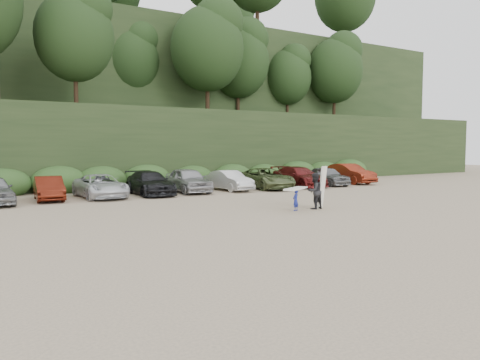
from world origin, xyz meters
TOP-DOWN VIEW (x-y plane):
  - ground at (0.00, 0.00)m, footprint 120.00×120.00m
  - hillside_backdrop at (-0.26, 35.93)m, footprint 90.00×41.50m
  - parked_cars at (-2.32, 10.00)m, footprint 39.77×6.07m
  - child_surfer at (2.76, -0.42)m, footprint 1.86×1.37m
  - adult_surfer at (4.00, -0.37)m, footprint 1.36×0.79m

SIDE VIEW (x-z plane):
  - ground at x=0.00m, z-range 0.00..0.00m
  - parked_cars at x=-2.32m, z-range -0.07..1.57m
  - child_surfer at x=2.76m, z-range 0.20..1.31m
  - adult_surfer at x=4.00m, z-range -0.14..1.95m
  - hillside_backdrop at x=-0.26m, z-range -2.78..25.22m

